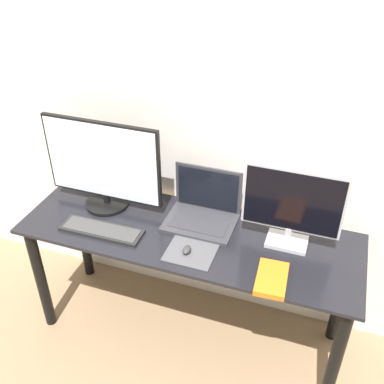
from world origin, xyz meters
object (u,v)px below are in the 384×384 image
Objects in this scene: laptop at (203,209)px; keyboard at (102,230)px; monitor_left at (103,166)px; monitor_right at (292,206)px; book at (272,279)px; mouse at (187,250)px.

laptop reaches higher than keyboard.
monitor_left is 1.00m from monitor_right.
keyboard is at bearing -148.89° from laptop.
monitor_left is at bearing -174.54° from laptop.
book is at bearing -37.93° from laptop.
mouse is (0.01, -0.29, -0.05)m from laptop.
keyboard is 0.89m from book.
monitor_left is at bearing 163.71° from book.
monitor_right reaches higher than laptop.
monitor_left is 1.04m from book.
mouse is 0.27× the size of book.
monitor_left is 1.80× the size of laptop.
laptop is 0.29m from mouse.
book is (0.97, -0.28, -0.23)m from monitor_left.
monitor_left is at bearing 110.94° from keyboard.
book is at bearing -94.14° from monitor_right.
laptop is 5.98× the size of mouse.
monitor_left is 0.34m from keyboard.
mouse reaches higher than book.
keyboard is 1.90× the size of book.
mouse is 0.42m from book.
mouse is at bearing -151.90° from monitor_right.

